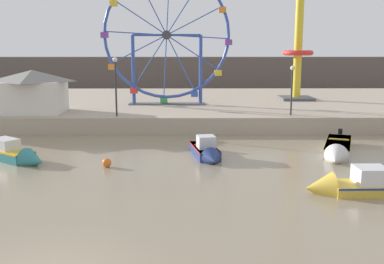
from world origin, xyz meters
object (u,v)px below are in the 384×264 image
at_px(motorboat_pale_grey, 337,150).
at_px(drop_tower_yellow_tower, 299,36).
at_px(carnival_booth_white_ticket, 33,90).
at_px(promenade_lamp_near, 116,78).
at_px(motorboat_navy_blue, 207,151).
at_px(ferris_wheel_blue_frame, 167,38).
at_px(motorboat_mustard_yellow, 359,186).
at_px(motorboat_teal_painted, 9,153).
at_px(promenade_lamp_far, 292,82).
at_px(mooring_buoy_orange, 107,163).

distance_m(motorboat_pale_grey, drop_tower_yellow_tower, 17.35).
distance_m(carnival_booth_white_ticket, promenade_lamp_near, 6.48).
relative_size(motorboat_navy_blue, ferris_wheel_blue_frame, 0.38).
distance_m(motorboat_pale_grey, promenade_lamp_near, 14.65).
xyz_separation_m(motorboat_mustard_yellow, drop_tower_yellow_tower, (2.89, 22.30, 6.30)).
relative_size(motorboat_teal_painted, promenade_lamp_near, 1.40).
distance_m(motorboat_mustard_yellow, carnival_booth_white_ticket, 22.92).
distance_m(drop_tower_yellow_tower, carnival_booth_white_ticket, 22.27).
bearing_deg(promenade_lamp_far, promenade_lamp_near, -178.37).
bearing_deg(ferris_wheel_blue_frame, drop_tower_yellow_tower, 16.32).
xyz_separation_m(carnival_booth_white_ticket, mooring_buoy_orange, (7.04, -10.64, -2.44)).
relative_size(motorboat_pale_grey, drop_tower_yellow_tower, 0.41).
xyz_separation_m(motorboat_teal_painted, ferris_wheel_blue_frame, (7.41, 13.65, 6.04)).
bearing_deg(motorboat_mustard_yellow, drop_tower_yellow_tower, -98.09).
bearing_deg(motorboat_teal_painted, ferris_wheel_blue_frame, 97.39).
bearing_deg(drop_tower_yellow_tower, ferris_wheel_blue_frame, -163.68).
relative_size(motorboat_mustard_yellow, drop_tower_yellow_tower, 0.37).
relative_size(motorboat_teal_painted, motorboat_pale_grey, 0.93).
distance_m(ferris_wheel_blue_frame, promenade_lamp_far, 10.99).
bearing_deg(motorboat_teal_painted, mooring_buoy_orange, 19.97).
bearing_deg(motorboat_navy_blue, drop_tower_yellow_tower, 142.60).
distance_m(promenade_lamp_far, mooring_buoy_orange, 14.51).
bearing_deg(promenade_lamp_near, ferris_wheel_blue_frame, 64.09).
bearing_deg(motorboat_teal_painted, motorboat_mustard_yellow, 17.18).
bearing_deg(motorboat_mustard_yellow, promenade_lamp_near, -48.50).
bearing_deg(motorboat_navy_blue, mooring_buoy_orange, -80.33).
bearing_deg(motorboat_mustard_yellow, motorboat_teal_painted, -19.41).
bearing_deg(motorboat_mustard_yellow, promenade_lamp_far, -91.96).
distance_m(drop_tower_yellow_tower, promenade_lamp_near, 17.55).
bearing_deg(motorboat_mustard_yellow, carnival_booth_white_ticket, -40.19).
distance_m(promenade_lamp_near, promenade_lamp_far, 11.76).
distance_m(motorboat_mustard_yellow, promenade_lamp_far, 13.34).
xyz_separation_m(motorboat_mustard_yellow, promenade_lamp_near, (-11.47, 12.65, 3.36)).
height_order(motorboat_navy_blue, motorboat_pale_grey, motorboat_navy_blue).
height_order(ferris_wheel_blue_frame, drop_tower_yellow_tower, drop_tower_yellow_tower).
bearing_deg(promenade_lamp_far, drop_tower_yellow_tower, 74.38).
bearing_deg(motorboat_teal_painted, motorboat_navy_blue, 37.30).
xyz_separation_m(motorboat_teal_painted, motorboat_pale_grey, (17.05, 0.87, -0.07)).
bearing_deg(drop_tower_yellow_tower, mooring_buoy_orange, -126.10).
xyz_separation_m(drop_tower_yellow_tower, promenade_lamp_near, (-14.36, -9.65, -2.93)).
xyz_separation_m(motorboat_mustard_yellow, promenade_lamp_far, (0.29, 12.98, 3.04)).
xyz_separation_m(motorboat_navy_blue, drop_tower_yellow_tower, (8.61, 16.70, 6.24)).
distance_m(motorboat_navy_blue, drop_tower_yellow_tower, 19.80).
height_order(motorboat_navy_blue, motorboat_teal_painted, motorboat_navy_blue).
height_order(motorboat_navy_blue, mooring_buoy_orange, motorboat_navy_blue).
xyz_separation_m(motorboat_navy_blue, motorboat_pale_grey, (6.97, 0.62, -0.08)).
relative_size(ferris_wheel_blue_frame, mooring_buoy_orange, 23.93).
height_order(motorboat_navy_blue, carnival_booth_white_ticket, carnival_booth_white_ticket).
distance_m(motorboat_navy_blue, motorboat_pale_grey, 7.00).
bearing_deg(motorboat_pale_grey, motorboat_teal_painted, -66.02).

